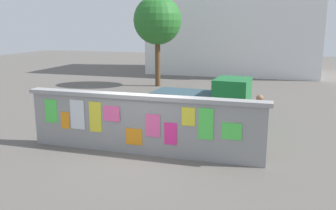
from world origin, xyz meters
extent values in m
plane|color=#605B56|center=(0.00, 8.00, 0.00)|extent=(60.00, 60.00, 0.00)
cube|color=gray|center=(0.00, 0.00, 0.83)|extent=(7.13, 0.30, 1.66)
cube|color=#969696|center=(0.00, 0.00, 1.72)|extent=(7.33, 0.42, 0.12)
cube|color=#4CD84C|center=(-2.96, -0.16, 1.12)|extent=(0.41, 0.03, 0.74)
cube|color=orange|center=(-2.47, -0.16, 0.86)|extent=(0.29, 0.01, 0.53)
cube|color=silver|center=(-2.04, -0.16, 1.08)|extent=(0.48, 0.03, 0.91)
cube|color=yellow|center=(-1.43, -0.16, 1.05)|extent=(0.40, 0.01, 0.93)
cube|color=#F9599E|center=(-0.90, -0.16, 1.18)|extent=(0.54, 0.03, 0.46)
cube|color=orange|center=(-0.19, -0.16, 0.54)|extent=(0.51, 0.02, 0.49)
cube|color=#F9599E|center=(0.39, -0.16, 0.92)|extent=(0.43, 0.02, 0.67)
cube|color=#F42D8C|center=(0.92, -0.16, 0.73)|extent=(0.37, 0.02, 0.64)
cube|color=yellow|center=(1.43, -0.16, 1.27)|extent=(0.38, 0.01, 0.52)
cube|color=#4CD84C|center=(1.93, -0.16, 1.10)|extent=(0.42, 0.02, 0.89)
cube|color=#4CD84C|center=(2.63, -0.16, 0.95)|extent=(0.54, 0.03, 0.47)
cylinder|color=black|center=(2.34, 4.12, 0.35)|extent=(0.71, 0.25, 0.70)
cylinder|color=black|center=(2.25, 2.82, 0.35)|extent=(0.71, 0.25, 0.70)
cylinder|color=black|center=(-0.15, 4.30, 0.35)|extent=(0.71, 0.25, 0.70)
cylinder|color=black|center=(-0.25, 3.00, 0.35)|extent=(0.71, 0.25, 0.70)
cube|color=#197233|center=(2.19, 3.48, 1.10)|extent=(1.30, 1.58, 1.50)
cube|color=#334C59|center=(0.40, 3.60, 0.80)|extent=(2.50, 1.67, 0.90)
cylinder|color=black|center=(-2.15, 4.14, 0.30)|extent=(0.60, 0.10, 0.60)
cylinder|color=black|center=(-3.45, 4.14, 0.30)|extent=(0.60, 0.12, 0.60)
cube|color=#197233|center=(-2.80, 4.14, 0.58)|extent=(1.00, 0.25, 0.32)
cube|color=black|center=(-3.00, 4.14, 0.76)|extent=(0.56, 0.22, 0.10)
cube|color=#262626|center=(-2.25, 4.14, 0.85)|extent=(0.04, 0.56, 0.03)
cylinder|color=black|center=(-2.13, 1.27, 0.33)|extent=(0.66, 0.15, 0.66)
cylinder|color=black|center=(-1.10, 1.45, 0.33)|extent=(0.66, 0.15, 0.66)
cube|color=silver|center=(-1.61, 1.36, 0.51)|extent=(0.94, 0.20, 0.06)
cylinder|color=silver|center=(-1.47, 1.39, 0.73)|extent=(0.03, 0.03, 0.40)
cube|color=black|center=(-1.47, 1.39, 0.93)|extent=(0.21, 0.11, 0.05)
cube|color=black|center=(-2.08, 1.28, 0.88)|extent=(0.12, 0.44, 0.03)
cylinder|color=#338CBF|center=(2.58, 0.91, 0.40)|extent=(0.12, 0.12, 0.80)
cylinder|color=#338CBF|center=(2.76, 0.93, 0.40)|extent=(0.12, 0.12, 0.80)
cylinder|color=yellow|center=(2.67, 0.92, 1.10)|extent=(0.38, 0.38, 0.60)
sphere|color=#8C664C|center=(2.67, 0.92, 1.51)|extent=(0.22, 0.22, 0.22)
cylinder|color=#3F994C|center=(3.24, 1.93, 0.40)|extent=(0.12, 0.12, 0.80)
cylinder|color=#3F994C|center=(3.23, 1.75, 0.40)|extent=(0.12, 0.12, 0.80)
cylinder|color=#BF6626|center=(3.24, 1.84, 1.10)|extent=(0.36, 0.36, 0.60)
sphere|color=#8C664C|center=(3.24, 1.84, 1.51)|extent=(0.22, 0.22, 0.22)
cylinder|color=brown|center=(-3.37, 11.63, 1.50)|extent=(0.32, 0.32, 3.00)
sphere|color=#266C27|center=(-3.37, 11.63, 4.02)|extent=(2.93, 2.93, 2.93)
cube|color=white|center=(0.29, 19.99, 4.11)|extent=(12.68, 6.79, 8.21)
camera|label=1|loc=(3.65, -9.48, 3.73)|focal=38.33mm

